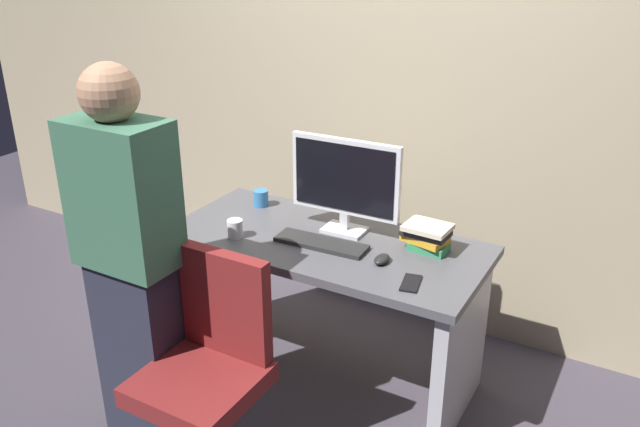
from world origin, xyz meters
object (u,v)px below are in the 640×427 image
(office_chair, at_px, (209,383))
(mouse, at_px, (382,259))
(cell_phone, at_px, (411,283))
(keyboard, at_px, (321,243))
(cup_near_keyboard, at_px, (235,229))
(cup_by_monitor, at_px, (261,198))
(person_at_desk, at_px, (131,265))
(monitor, at_px, (345,181))
(book_stack, at_px, (427,236))
(desk, at_px, (325,283))

(office_chair, xyz_separation_m, mouse, (0.41, 0.70, 0.33))
(office_chair, relative_size, cell_phone, 6.53)
(keyboard, distance_m, cup_near_keyboard, 0.41)
(cup_by_monitor, bearing_deg, person_at_desk, -88.31)
(monitor, xyz_separation_m, cup_near_keyboard, (-0.41, -0.30, -0.21))
(monitor, bearing_deg, person_at_desk, -119.47)
(cell_phone, bearing_deg, book_stack, 88.84)
(mouse, relative_size, book_stack, 0.45)
(office_chair, relative_size, keyboard, 2.19)
(cup_by_monitor, bearing_deg, keyboard, -26.79)
(keyboard, bearing_deg, cup_by_monitor, 150.66)
(person_at_desk, height_order, cell_phone, person_at_desk)
(cup_near_keyboard, relative_size, cell_phone, 0.59)
(keyboard, xyz_separation_m, mouse, (0.31, -0.02, 0.01))
(office_chair, height_order, mouse, office_chair)
(book_stack, bearing_deg, mouse, -119.37)
(keyboard, xyz_separation_m, cell_phone, (0.49, -0.13, -0.01))
(monitor, xyz_separation_m, cup_by_monitor, (-0.52, 0.07, -0.21))
(keyboard, height_order, cup_by_monitor, cup_by_monitor)
(mouse, distance_m, book_stack, 0.25)
(person_at_desk, xyz_separation_m, book_stack, (0.90, 0.89, -0.03))
(keyboard, bearing_deg, person_at_desk, -126.84)
(monitor, distance_m, mouse, 0.43)
(keyboard, bearing_deg, desk, 98.99)
(mouse, distance_m, cell_phone, 0.21)
(person_at_desk, distance_m, mouse, 1.04)
(desk, height_order, book_stack, book_stack)
(office_chair, relative_size, person_at_desk, 0.57)
(keyboard, bearing_deg, mouse, -6.08)
(mouse, xyz_separation_m, book_stack, (0.12, 0.21, 0.05))
(mouse, height_order, cell_phone, mouse)
(desk, xyz_separation_m, office_chair, (-0.09, -0.78, -0.09))
(office_chair, relative_size, cup_by_monitor, 11.13)
(desk, xyz_separation_m, cup_by_monitor, (-0.49, 0.19, 0.27))
(keyboard, relative_size, book_stack, 1.95)
(office_chair, height_order, cell_phone, office_chair)
(office_chair, bearing_deg, book_stack, 59.96)
(person_at_desk, xyz_separation_m, cup_by_monitor, (-0.03, 0.95, -0.05))
(cup_by_monitor, height_order, book_stack, book_stack)
(person_at_desk, xyz_separation_m, monitor, (0.50, 0.88, 0.16))
(cup_by_monitor, relative_size, cell_phone, 0.59)
(desk, bearing_deg, book_stack, 16.49)
(mouse, distance_m, cup_by_monitor, 0.86)
(mouse, height_order, cup_near_keyboard, cup_near_keyboard)
(mouse, bearing_deg, keyboard, 176.47)
(cup_near_keyboard, relative_size, cup_by_monitor, 1.01)
(desk, height_order, keyboard, keyboard)
(book_stack, height_order, cell_phone, book_stack)
(monitor, height_order, cup_near_keyboard, monitor)
(desk, xyz_separation_m, cup_near_keyboard, (-0.38, -0.18, 0.27))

